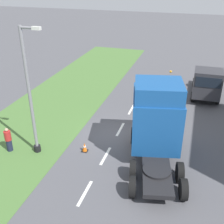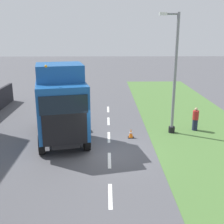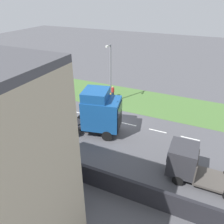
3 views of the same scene
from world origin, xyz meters
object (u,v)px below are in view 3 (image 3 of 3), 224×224
at_px(lorry_cab, 99,112).
at_px(flatbed_truck, 188,163).
at_px(parked_car, 41,177).
at_px(lamp_post, 110,78).
at_px(traffic_cone_lead, 108,111).
at_px(pedestrian, 113,92).

xyz_separation_m(lorry_cab, flatbed_truck, (2.78, 8.79, -0.85)).
relative_size(lorry_cab, parked_car, 1.47).
distance_m(lorry_cab, flatbed_truck, 9.26).
relative_size(flatbed_truck, lamp_post, 0.77).
bearing_deg(parked_car, lamp_post, -168.28).
height_order(flatbed_truck, parked_car, flatbed_truck).
bearing_deg(parked_car, lorry_cab, -176.82).
height_order(lamp_post, traffic_cone_lead, lamp_post).
xyz_separation_m(parked_car, pedestrian, (-16.34, -1.76, -0.27)).
relative_size(parked_car, pedestrian, 2.94).
height_order(lorry_cab, parked_car, lorry_cab).
relative_size(pedestrian, traffic_cone_lead, 2.65).
xyz_separation_m(lorry_cab, traffic_cone_lead, (-3.97, -0.97, -2.01)).
height_order(lorry_cab, pedestrian, lorry_cab).
xyz_separation_m(flatbed_truck, lamp_post, (-9.38, -10.60, 1.87)).
height_order(flatbed_truck, traffic_cone_lead, flatbed_truck).
bearing_deg(lamp_post, lorry_cab, 15.32).
height_order(parked_car, traffic_cone_lead, parked_car).
bearing_deg(parked_car, traffic_cone_lead, -171.12).
bearing_deg(pedestrian, parked_car, 6.14).
distance_m(lorry_cab, parked_car, 8.18).
bearing_deg(lamp_post, pedestrian, -166.10).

